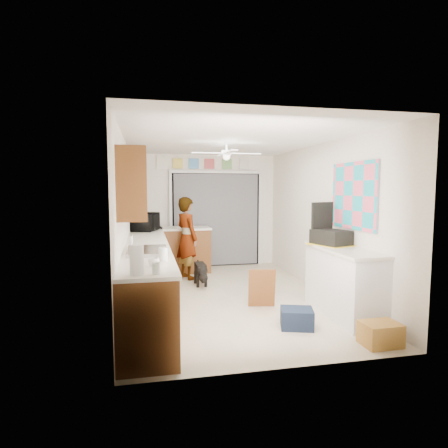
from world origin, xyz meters
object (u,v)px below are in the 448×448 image
microwave (145,222)px  cup (154,262)px  suitcase (331,237)px  navy_crate (297,318)px  dog (200,273)px  paper_towel_roll (137,260)px  man (187,238)px  cardboard_box (380,334)px

microwave → cup: (0.10, -3.43, -0.12)m
suitcase → navy_crate: suitcase is taller
cup → dog: size_ratio=0.20×
paper_towel_roll → man: size_ratio=0.18×
paper_towel_roll → suitcase: 3.04m
suitcase → dog: (-1.67, 1.68, -0.82)m
paper_towel_roll → navy_crate: (1.93, 0.74, -0.96)m
microwave → dog: (0.97, -0.71, -0.89)m
man → microwave: bearing=55.2°
man → dog: bearing=173.4°
cardboard_box → dog: dog is taller
suitcase → dog: size_ratio=0.87×
microwave → paper_towel_roll: (-0.07, -3.77, -0.03)m
paper_towel_roll → man: (0.86, 3.63, -0.29)m
cup → man: bearing=78.1°
cardboard_box → navy_crate: cardboard_box is taller
suitcase → dog: suitcase is taller
dog → cardboard_box: bearing=-63.6°
microwave → man: man is taller
dog → microwave: bearing=142.2°
paper_towel_roll → navy_crate: 2.28m
dog → suitcase: bearing=-46.7°
microwave → cardboard_box: (2.57, -3.72, -0.98)m
cup → paper_towel_roll: (-0.16, -0.34, 0.10)m
paper_towel_roll → dog: (1.04, 3.06, -0.86)m
microwave → suitcase: bearing=-114.8°
microwave → cardboard_box: bearing=-128.0°
paper_towel_roll → man: bearing=76.7°
cup → dog: bearing=72.2°
microwave → suitcase: size_ratio=1.23×
microwave → paper_towel_roll: 3.77m
suitcase → cardboard_box: bearing=-111.4°
suitcase → cardboard_box: size_ratio=1.21×
cup → navy_crate: (1.77, 0.40, -0.86)m
suitcase → navy_crate: bearing=-158.9°
suitcase → man: bearing=111.1°
paper_towel_roll → man: 3.74m
cup → paper_towel_roll: bearing=-115.5°
cup → navy_crate: 2.01m
paper_towel_roll → cardboard_box: size_ratio=0.69×
paper_towel_roll → dog: paper_towel_roll is taller
paper_towel_roll → dog: 3.34m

